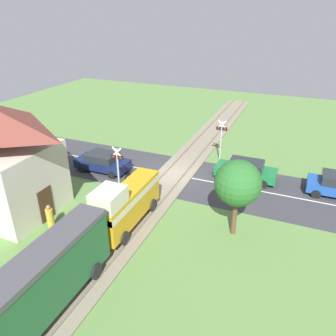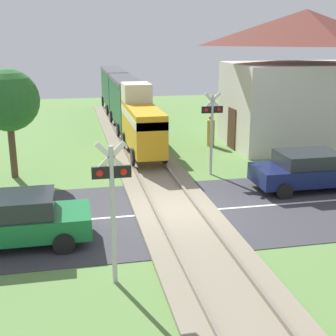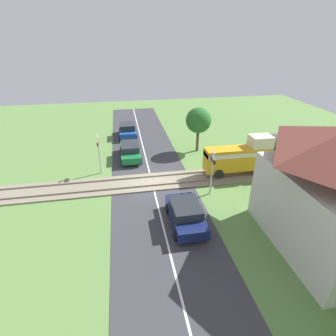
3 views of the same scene
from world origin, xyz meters
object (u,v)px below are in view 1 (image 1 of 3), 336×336
(car_far_side, at_px, (102,162))
(pedestrian_by_station, at_px, (50,219))
(car_near_crossing, at_px, (246,170))
(crossing_signal_east_approach, at_px, (118,165))
(train, at_px, (30,295))
(crossing_signal_west_approach, at_px, (221,135))

(car_far_side, bearing_deg, pedestrian_by_station, 101.17)
(pedestrian_by_station, bearing_deg, car_near_crossing, -130.57)
(car_near_crossing, bearing_deg, pedestrian_by_station, 49.43)
(car_far_side, distance_m, crossing_signal_east_approach, 4.29)
(car_near_crossing, xyz_separation_m, crossing_signal_east_approach, (7.54, 5.53, 1.44))
(train, distance_m, pedestrian_by_station, 6.85)
(train, height_order, crossing_signal_west_approach, crossing_signal_west_approach)
(car_near_crossing, distance_m, crossing_signal_west_approach, 4.01)
(train, xyz_separation_m, car_near_crossing, (-5.09, -16.06, -1.11))
(car_near_crossing, height_order, crossing_signal_west_approach, crossing_signal_west_approach)
(car_near_crossing, relative_size, car_far_side, 1.06)
(car_far_side, relative_size, pedestrian_by_station, 2.52)
(pedestrian_by_station, bearing_deg, car_far_side, -78.83)
(crossing_signal_east_approach, bearing_deg, pedestrian_by_station, 73.18)
(crossing_signal_west_approach, bearing_deg, car_near_crossing, 134.98)
(car_near_crossing, distance_m, crossing_signal_east_approach, 9.46)
(car_far_side, relative_size, crossing_signal_east_approach, 1.19)
(train, bearing_deg, crossing_signal_west_approach, -97.44)
(crossing_signal_west_approach, distance_m, pedestrian_by_station, 14.78)
(pedestrian_by_station, bearing_deg, crossing_signal_west_approach, -115.86)
(car_far_side, height_order, crossing_signal_east_approach, crossing_signal_east_approach)
(car_near_crossing, xyz_separation_m, car_far_side, (10.59, 2.88, -0.00))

